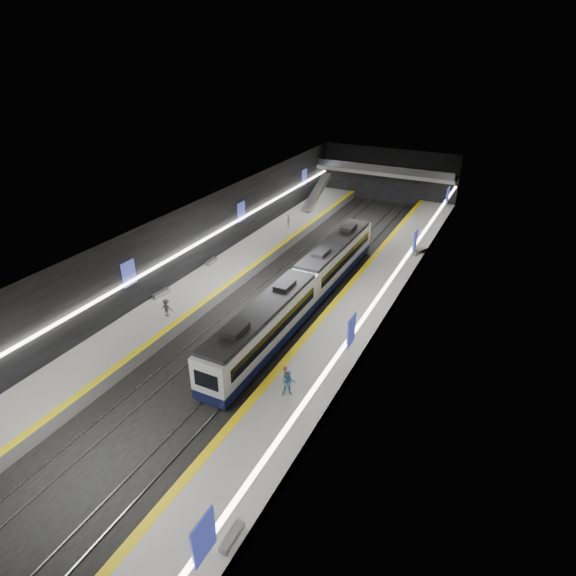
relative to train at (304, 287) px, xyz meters
The scene contains 26 objects.
ground 3.35m from the train, behind, with size 70.00×70.00×0.00m, color black.
ceiling 6.33m from the train, behind, with size 20.00×70.00×0.04m, color beige.
wall_left 12.63m from the train, behind, with size 0.04×70.00×8.00m, color black.
wall_right 7.72m from the train, ahead, with size 0.04×70.00×8.00m, color black.
wall_back 34.79m from the train, 94.13° to the left, with size 20.00×0.04×8.00m, color black.
platform_left 10.15m from the train, behind, with size 5.00×70.00×1.00m, color slate.
tile_surface_left 10.08m from the train, behind, with size 5.00×70.00×0.02m, color #9B9B96.
tactile_strip_left 7.90m from the train, behind, with size 0.60×70.00×0.02m, color yellow.
platform_right 5.29m from the train, ahead, with size 5.00×70.00×1.00m, color slate.
tile_surface_right 5.15m from the train, ahead, with size 5.00×70.00×0.02m, color #9B9B96.
tactile_strip_right 3.06m from the train, ahead, with size 0.60×70.00×0.02m, color yellow.
rails 3.31m from the train, behind, with size 6.52×70.00×0.12m.
train is the anchor object (origin of this frame).
ad_posters 3.46m from the train, 165.37° to the left, with size 19.94×53.50×2.20m.
cove_light_left 12.41m from the train, behind, with size 0.25×68.60×0.12m, color white.
cove_light_right 7.48m from the train, ahead, with size 0.25×68.60×0.12m, color white.
mezzanine_bridge 32.80m from the train, 94.39° to the left, with size 20.00×3.00×1.50m.
escalator 27.54m from the train, 111.30° to the left, with size 1.20×8.00×0.60m, color #99999E.
bench_left_near 13.16m from the train, 156.09° to the right, with size 0.50×1.81×0.44m, color #99999E.
bench_left_far 12.34m from the train, 167.34° to the left, with size 0.46×1.66×0.41m, color #99999E.
bench_right_near 23.99m from the train, 73.02° to the right, with size 0.46×1.67×0.41m, color #99999E.
bench_right_far 16.72m from the train, 65.20° to the left, with size 0.55×1.97×0.48m, color #99999E.
passenger_right_a 12.43m from the train, 70.52° to the right, with size 0.61×0.40×1.67m, color #C46549.
passenger_right_b 13.25m from the train, 69.18° to the right, with size 0.91×0.71×1.88m, color #518BB1.
passenger_left_a 18.69m from the train, 121.07° to the left, with size 0.97×0.40×1.65m, color silver.
passenger_left_b 12.11m from the train, 138.97° to the right, with size 1.03×0.59×1.60m, color #44434C.
Camera 1 is at (18.48, -34.49, 22.22)m, focal length 30.00 mm.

